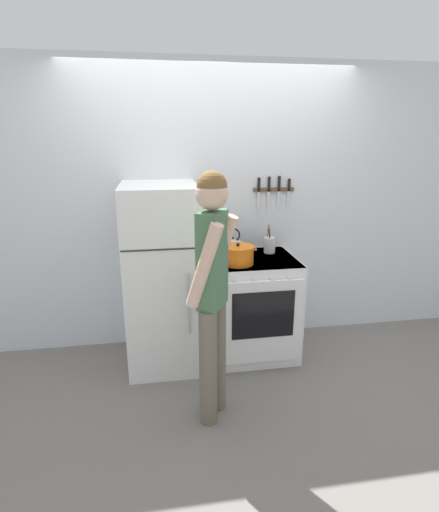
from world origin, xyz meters
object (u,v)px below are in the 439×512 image
(stove_range, at_px, (253,306))
(person, at_px, (212,286))
(refrigerator, at_px, (162,277))
(tea_kettle, at_px, (233,246))
(dutch_oven_pot, at_px, (238,255))
(utensil_jar, at_px, (269,245))

(stove_range, distance_m, person, 1.06)
(refrigerator, xyz_separation_m, tea_kettle, (0.63, 0.16, 0.20))
(person, bearing_deg, refrigerator, 51.45)
(tea_kettle, height_order, person, person)
(dutch_oven_pot, xyz_separation_m, person, (-0.31, -0.68, 0.00))
(tea_kettle, distance_m, utensil_jar, 0.34)
(refrigerator, relative_size, person, 0.90)
(stove_range, bearing_deg, refrigerator, 179.52)
(stove_range, height_order, dutch_oven_pot, dutch_oven_pot)
(dutch_oven_pot, distance_m, person, 0.75)
(tea_kettle, xyz_separation_m, utensil_jar, (0.34, 0.01, -0.00))
(stove_range, bearing_deg, tea_kettle, 133.40)
(person, bearing_deg, dutch_oven_pot, 5.77)
(refrigerator, distance_m, utensil_jar, 1.00)
(stove_range, relative_size, utensil_jar, 3.35)
(dutch_oven_pot, relative_size, person, 0.18)
(stove_range, bearing_deg, person, -121.04)
(tea_kettle, bearing_deg, refrigerator, -166.22)
(tea_kettle, distance_m, person, 1.01)
(dutch_oven_pot, xyz_separation_m, utensil_jar, (0.35, 0.28, -0.00))
(utensil_jar, bearing_deg, dutch_oven_pot, -141.59)
(tea_kettle, relative_size, utensil_jar, 0.91)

